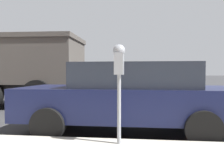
% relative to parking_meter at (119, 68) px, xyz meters
% --- Properties ---
extents(ground_plane, '(220.00, 220.00, 0.00)m').
position_rel_parking_meter_xyz_m(ground_plane, '(2.50, -0.47, -1.35)').
color(ground_plane, '#333335').
extents(parking_meter, '(0.21, 0.19, 1.55)m').
position_rel_parking_meter_xyz_m(parking_meter, '(0.00, 0.00, 0.00)').
color(parking_meter, gray).
rests_on(parking_meter, sidewalk).
extents(car_navy, '(2.15, 4.43, 1.48)m').
position_rel_parking_meter_xyz_m(car_navy, '(1.46, -0.06, -0.56)').
color(car_navy, '#14193D').
rests_on(car_navy, ground_plane).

